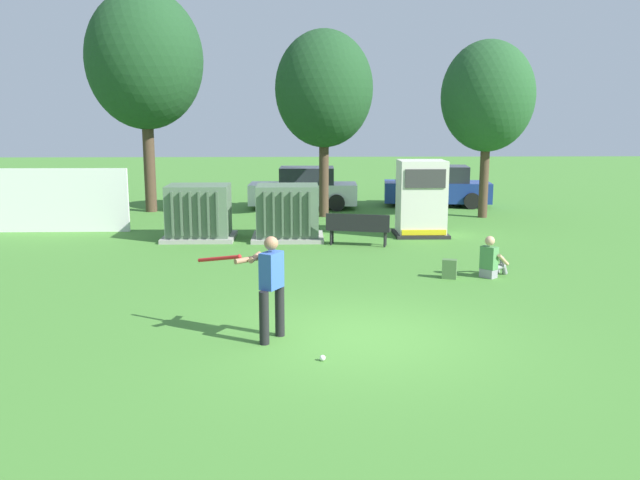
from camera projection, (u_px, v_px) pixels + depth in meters
ground_plane at (361, 337)px, 11.28m from camera, size 96.00×96.00×0.00m
fence_panel at (51, 200)px, 21.17m from camera, size 4.80×0.12×2.00m
transformer_west at (199, 213)px, 19.95m from camera, size 2.10×1.70×1.62m
transformer_mid_west at (288, 213)px, 19.94m from camera, size 2.10×1.70×1.62m
generator_enclosure at (421, 199)px, 20.48m from camera, size 1.60×1.40×2.30m
park_bench at (358, 227)px, 18.99m from camera, size 1.84×0.80×0.92m
batter at (269, 282)px, 10.99m from camera, size 1.50×1.05×1.74m
sports_ball at (323, 358)px, 10.19m from camera, size 0.09×0.09×0.09m
seated_spectator at (491, 261)px, 15.39m from camera, size 0.76×0.72×0.96m
backpack at (450, 269)px, 15.26m from camera, size 0.37×0.33×0.44m
tree_left at (145, 60)px, 24.75m from camera, size 4.28×4.28×8.17m
tree_center_left at (324, 89)px, 23.70m from camera, size 3.45×3.45×6.59m
tree_center_right at (488, 97)px, 23.55m from camera, size 3.25×3.25×6.21m
parked_car_leftmost at (304, 189)px, 26.57m from camera, size 4.25×2.02×1.62m
parked_car_left_of_center at (438, 187)px, 27.21m from camera, size 4.36×2.27×1.62m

